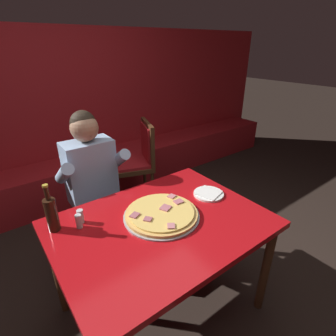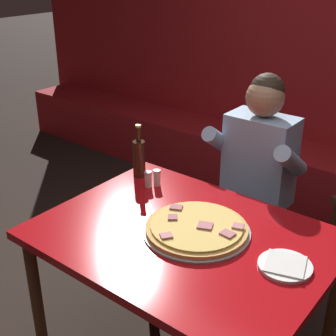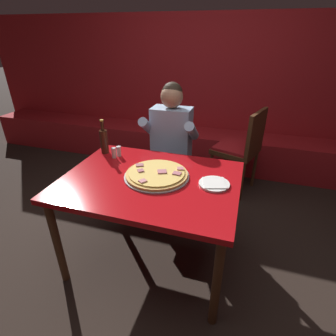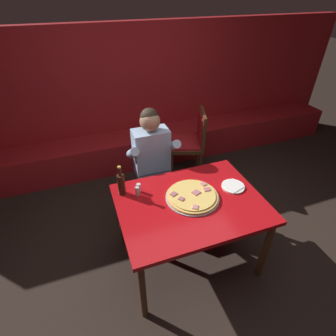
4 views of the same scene
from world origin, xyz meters
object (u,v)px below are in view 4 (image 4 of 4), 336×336
main_dining_table (190,209)px  beer_bottle (121,184)px  plate_white_paper (233,186)px  diner_seated_blue_shirt (154,162)px  shaker_black_pepper (137,192)px  pizza (192,196)px  shaker_parmesan (139,188)px  dining_chair_far_right (192,139)px

main_dining_table → beer_bottle: size_ratio=4.25×
plate_white_paper → diner_seated_blue_shirt: 0.90m
plate_white_paper → shaker_black_pepper: bearing=167.6°
pizza → shaker_black_pepper: 0.48m
beer_bottle → shaker_black_pepper: (0.12, -0.07, -0.07)m
pizza → shaker_black_pepper: (-0.44, 0.20, 0.02)m
beer_bottle → diner_seated_blue_shirt: size_ratio=0.23×
main_dining_table → plate_white_paper: size_ratio=5.91×
diner_seated_blue_shirt → beer_bottle: bearing=-133.3°
pizza → shaker_parmesan: bearing=150.5°
shaker_parmesan → diner_seated_blue_shirt: (0.29, 0.49, -0.09)m
main_dining_table → plate_white_paper: plate_white_paper is taller
shaker_black_pepper → shaker_parmesan: size_ratio=1.00×
plate_white_paper → diner_seated_blue_shirt: size_ratio=0.16×
diner_seated_blue_shirt → plate_white_paper: bearing=-52.8°
main_dining_table → shaker_black_pepper: shaker_black_pepper is taller
shaker_black_pepper → dining_chair_far_right: dining_chair_far_right is taller
dining_chair_far_right → shaker_parmesan: bearing=-134.2°
pizza → dining_chair_far_right: 1.37m
main_dining_table → pizza: pizza is taller
diner_seated_blue_shirt → dining_chair_far_right: diner_seated_blue_shirt is taller
pizza → dining_chair_far_right: bearing=65.8°
diner_seated_blue_shirt → dining_chair_far_right: bearing=37.0°
beer_bottle → shaker_black_pepper: beer_bottle is taller
main_dining_table → beer_bottle: 0.64m
beer_bottle → dining_chair_far_right: beer_bottle is taller
shaker_black_pepper → beer_bottle: bearing=150.8°
main_dining_table → beer_bottle: (-0.53, 0.31, 0.19)m
dining_chair_far_right → plate_white_paper: bearing=-96.7°
plate_white_paper → dining_chair_far_right: bearing=83.3°
pizza → diner_seated_blue_shirt: diner_seated_blue_shirt is taller
shaker_black_pepper → diner_seated_blue_shirt: 0.62m
diner_seated_blue_shirt → dining_chair_far_right: (0.69, 0.52, -0.13)m
beer_bottle → dining_chair_far_right: 1.51m
plate_white_paper → dining_chair_far_right: dining_chair_far_right is taller
main_dining_table → shaker_parmesan: 0.49m
beer_bottle → shaker_parmesan: size_ratio=3.40×
main_dining_table → beer_bottle: bearing=149.9°
beer_bottle → dining_chair_far_right: size_ratio=0.30×
pizza → beer_bottle: 0.63m
main_dining_table → diner_seated_blue_shirt: 0.77m
plate_white_paper → dining_chair_far_right: (0.15, 1.23, -0.19)m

